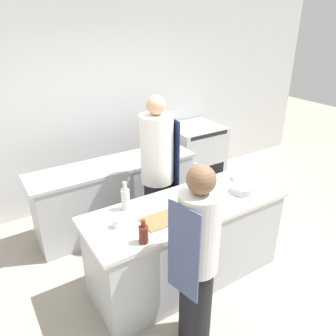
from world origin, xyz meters
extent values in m
plane|color=#A89E8E|center=(0.00, 0.00, 0.00)|extent=(16.00, 16.00, 0.00)
cube|color=silver|center=(0.00, 2.13, 1.40)|extent=(8.00, 0.06, 2.80)
cube|color=#B7BABC|center=(0.00, 0.00, 0.42)|extent=(1.94, 0.71, 0.85)
cube|color=silver|center=(0.00, 0.00, 0.87)|extent=(2.02, 0.74, 0.04)
cube|color=#B7BABC|center=(-0.21, 1.27, 0.42)|extent=(2.01, 0.54, 0.85)
cube|color=#B7BABC|center=(-0.21, 1.27, 0.87)|extent=(2.09, 0.57, 0.04)
cube|color=#B7BABC|center=(1.36, 1.71, 0.49)|extent=(0.81, 0.74, 0.98)
cube|color=black|center=(1.36, 1.35, 0.27)|extent=(0.64, 0.01, 0.34)
cube|color=black|center=(1.36, 1.35, 0.94)|extent=(0.69, 0.01, 0.06)
cylinder|color=black|center=(-0.34, -0.61, 0.37)|extent=(0.27, 0.27, 0.75)
cylinder|color=silver|center=(-0.34, -0.61, 1.08)|extent=(0.32, 0.32, 0.66)
cube|color=#4C567F|center=(-0.50, -0.65, 0.98)|extent=(0.07, 0.30, 0.78)
sphere|color=brown|center=(-0.34, -0.61, 1.52)|extent=(0.21, 0.21, 0.21)
cylinder|color=black|center=(0.07, 0.69, 0.41)|extent=(0.31, 0.31, 0.83)
cylinder|color=white|center=(0.07, 0.69, 1.21)|extent=(0.37, 0.37, 0.77)
cube|color=#19234C|center=(0.26, 0.66, 1.10)|extent=(0.06, 0.35, 0.88)
sphere|color=tan|center=(0.07, 0.69, 1.70)|extent=(0.21, 0.21, 0.21)
cylinder|color=#B2A84C|center=(0.27, 0.25, 0.99)|extent=(0.07, 0.07, 0.20)
cylinder|color=#B2A84C|center=(0.27, 0.25, 1.12)|extent=(0.03, 0.03, 0.08)
cylinder|color=#5B2319|center=(-0.63, -0.28, 0.96)|extent=(0.08, 0.08, 0.15)
cylinder|color=#5B2319|center=(-0.63, -0.28, 1.07)|extent=(0.04, 0.04, 0.06)
cylinder|color=silver|center=(-0.53, 0.25, 0.99)|extent=(0.08, 0.08, 0.20)
cylinder|color=silver|center=(-0.53, 0.25, 1.13)|extent=(0.04, 0.04, 0.08)
cylinder|color=white|center=(0.81, 0.10, 0.92)|extent=(0.22, 0.22, 0.06)
cylinder|color=tan|center=(-0.03, -0.02, 0.92)|extent=(0.21, 0.21, 0.06)
cylinder|color=white|center=(0.27, 0.05, 0.92)|extent=(0.21, 0.21, 0.06)
cylinder|color=#B7BABC|center=(0.61, -0.10, 0.93)|extent=(0.23, 0.23, 0.07)
cylinder|color=white|center=(-0.72, 0.03, 0.93)|extent=(0.08, 0.08, 0.08)
cube|color=olive|center=(-0.34, -0.09, 0.90)|extent=(0.36, 0.24, 0.01)
camera|label=1|loc=(-1.60, -2.18, 2.54)|focal=35.00mm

